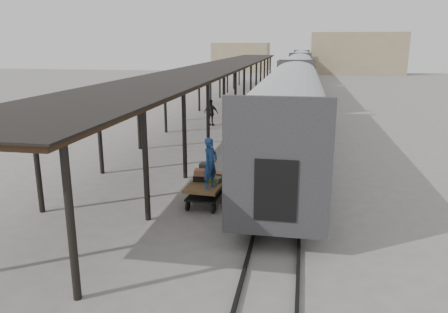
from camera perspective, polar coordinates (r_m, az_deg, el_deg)
name	(u,v)px	position (r m, az deg, el deg)	size (l,w,h in m)	color
ground	(199,202)	(17.19, -3.33, -5.98)	(160.00, 160.00, 0.00)	slate
train	(298,74)	(49.54, 9.66, 10.57)	(3.45, 76.01, 4.01)	silver
canopy	(223,66)	(40.34, -0.09, 11.75)	(4.90, 64.30, 4.15)	#422B19
rails	(297,98)	(49.99, 9.54, 7.58)	(1.54, 150.00, 0.12)	black
building_far	(356,53)	(94.20, 16.89, 12.80)	(18.00, 10.00, 8.00)	tan
building_left	(241,57)	(98.65, 2.26, 12.88)	(12.00, 8.00, 6.00)	tan
baggage_cart	(208,187)	(16.88, -2.12, -4.02)	(1.42, 2.48, 0.86)	brown
suitcase_stack	(207,174)	(17.11, -2.19, -2.32)	(1.25, 1.11, 0.59)	#343537
luggage_tug	(236,115)	(33.82, 1.55, 5.39)	(1.09, 1.60, 1.32)	maroon
porter	(210,163)	(15.89, -1.78, -0.88)	(0.68, 0.45, 1.88)	navy
pedestrian	(211,113)	(32.75, -1.70, 5.74)	(1.14, 0.48, 1.95)	black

